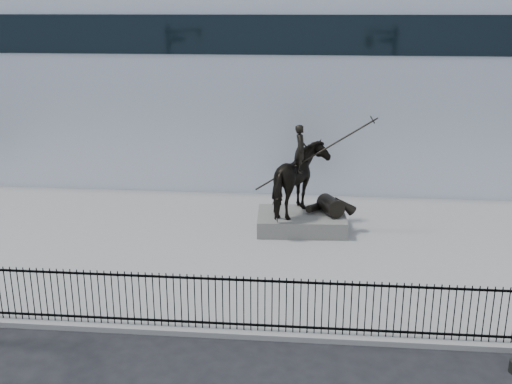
{
  "coord_description": "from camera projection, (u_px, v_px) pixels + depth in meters",
  "views": [
    {
      "loc": [
        2.12,
        -12.32,
        8.1
      ],
      "look_at": [
        0.38,
        6.0,
        2.39
      ],
      "focal_mm": 42.0,
      "sensor_mm": 36.0,
      "label": 1
    }
  ],
  "objects": [
    {
      "name": "picket_fence",
      "position": [
        223.0,
        302.0,
        15.23
      ],
      "size": [
        22.1,
        0.1,
        1.5
      ],
      "color": "black",
      "rests_on": "plaza"
    },
    {
      "name": "plaza",
      "position": [
        248.0,
        246.0,
        20.94
      ],
      "size": [
        30.0,
        12.0,
        0.15
      ],
      "primitive_type": "cube",
      "color": "gray",
      "rests_on": "ground"
    },
    {
      "name": "building",
      "position": [
        274.0,
        77.0,
        31.99
      ],
      "size": [
        44.0,
        14.0,
        9.0
      ],
      "primitive_type": "cube",
      "color": "silver",
      "rests_on": "ground"
    },
    {
      "name": "equestrian_statue",
      "position": [
        304.0,
        181.0,
        21.8
      ],
      "size": [
        4.15,
        2.67,
        3.52
      ],
      "rotation": [
        0.0,
        0.0,
        0.05
      ],
      "color": "black",
      "rests_on": "statue_plinth"
    },
    {
      "name": "statue_plinth",
      "position": [
        301.0,
        222.0,
        22.27
      ],
      "size": [
        3.35,
        2.4,
        0.61
      ],
      "primitive_type": "cube",
      "rotation": [
        0.0,
        0.0,
        0.05
      ],
      "color": "#5C5A54",
      "rests_on": "plaza"
    },
    {
      "name": "ground",
      "position": [
        216.0,
        361.0,
        14.31
      ],
      "size": [
        120.0,
        120.0,
        0.0
      ],
      "primitive_type": "plane",
      "color": "black",
      "rests_on": "ground"
    }
  ]
}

